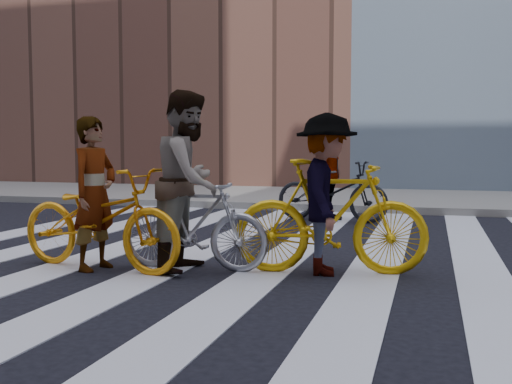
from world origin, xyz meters
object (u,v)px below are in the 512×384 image
at_px(bike_dark_rear, 332,191).
at_px(rider_right, 326,194).
at_px(bike_silver_mid, 194,224).
at_px(rider_mid, 189,181).
at_px(bike_yellow_right, 331,217).
at_px(rider_rear, 329,174).
at_px(bike_yellow_left, 99,219).
at_px(rider_left, 95,193).

height_order(bike_dark_rear, rider_right, rider_right).
height_order(bike_silver_mid, rider_mid, rider_mid).
relative_size(bike_dark_rear, rider_mid, 1.06).
bearing_deg(rider_right, bike_yellow_right, -99.94).
relative_size(bike_silver_mid, rider_mid, 0.86).
bearing_deg(bike_dark_rear, rider_rear, 99.56).
distance_m(bike_yellow_right, bike_dark_rear, 4.47).
bearing_deg(rider_mid, bike_yellow_left, 105.50).
height_order(bike_yellow_right, bike_dark_rear, bike_yellow_right).
relative_size(bike_yellow_left, rider_rear, 1.24).
height_order(rider_left, rider_rear, rider_rear).
bearing_deg(rider_left, bike_silver_mid, -65.72).
relative_size(rider_left, rider_right, 0.99).
xyz_separation_m(bike_silver_mid, bike_dark_rear, (0.74, 4.62, 0.04)).
height_order(bike_yellow_right, rider_mid, rider_mid).
xyz_separation_m(bike_silver_mid, rider_rear, (0.69, 4.62, 0.35)).
bearing_deg(bike_yellow_left, bike_dark_rear, -9.35).
relative_size(rider_left, rider_rear, 0.97).
bearing_deg(bike_silver_mid, rider_right, -81.49).
relative_size(bike_yellow_left, rider_left, 1.27).
bearing_deg(bike_dark_rear, rider_right, -161.98).
bearing_deg(rider_rear, rider_mid, -179.48).
xyz_separation_m(bike_silver_mid, bike_yellow_right, (1.44, 0.21, 0.10)).
relative_size(bike_silver_mid, rider_right, 0.99).
bearing_deg(bike_dark_rear, bike_yellow_left, 170.15).
distance_m(bike_silver_mid, bike_dark_rear, 4.68).
bearing_deg(bike_yellow_right, rider_left, 90.91).
bearing_deg(bike_dark_rear, bike_silver_mid, -179.48).
height_order(bike_dark_rear, rider_left, rider_left).
bearing_deg(rider_rear, bike_silver_mid, -178.88).
height_order(rider_left, rider_right, rider_right).
bearing_deg(bike_yellow_left, bike_yellow_right, -68.87).
distance_m(bike_dark_rear, rider_mid, 4.71).
bearing_deg(rider_right, bike_silver_mid, 88.74).
distance_m(rider_right, rider_rear, 4.47).
xyz_separation_m(bike_yellow_left, bike_yellow_right, (2.43, 0.47, 0.05)).
bearing_deg(bike_yellow_right, bike_yellow_left, 91.13).
xyz_separation_m(rider_mid, rider_rear, (0.74, 4.62, -0.11)).
distance_m(rider_mid, rider_right, 1.46).
bearing_deg(bike_dark_rear, rider_left, 169.63).
xyz_separation_m(bike_silver_mid, rider_left, (-1.04, -0.26, 0.33)).
relative_size(rider_mid, rider_right, 1.15).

